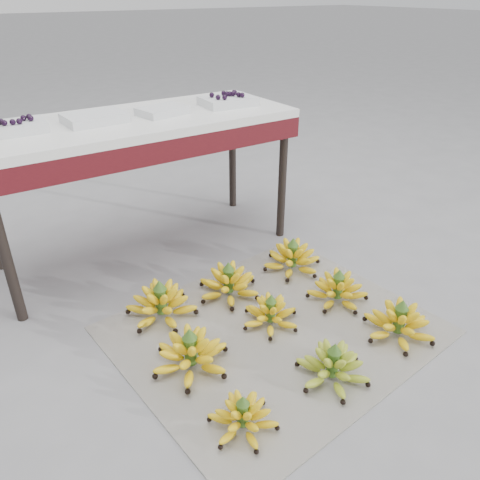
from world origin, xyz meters
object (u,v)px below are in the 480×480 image
bunch_mid_right (338,290)px  bunch_back_right (292,258)px  bunch_mid_center (271,314)px  vendor_table (137,134)px  bunch_mid_left (191,354)px  bunch_front_center (333,367)px  bunch_front_right (399,323)px  bunch_back_center (229,284)px  bunch_back_left (161,304)px  tray_right (163,111)px  tray_left (95,118)px  tray_far_right (228,101)px  bunch_front_left (243,417)px  tray_far_left (13,127)px  newspaper_mat (274,330)px

bunch_mid_right → bunch_back_right: bunch_back_right is taller
bunch_mid_center → vendor_table: (-0.17, 0.90, 0.60)m
bunch_mid_left → bunch_mid_center: size_ratio=1.28×
bunch_back_right → vendor_table: size_ratio=0.25×
bunch_front_center → bunch_mid_right: (0.36, 0.35, 0.00)m
bunch_front_right → bunch_back_center: 0.77m
bunch_front_center → bunch_mid_left: bearing=143.1°
bunch_back_left → tray_right: tray_right is taller
tray_left → vendor_table: bearing=-1.2°
bunch_back_left → tray_far_right: bearing=27.3°
bunch_mid_right → vendor_table: vendor_table is taller
bunch_front_right → tray_left: tray_left is taller
bunch_front_center → bunch_back_right: (0.37, 0.68, 0.01)m
bunch_back_right → tray_left: bearing=115.8°
bunch_front_right → vendor_table: (-0.57, 1.25, 0.59)m
bunch_front_left → bunch_front_right: (0.80, 0.03, 0.01)m
bunch_back_left → tray_left: 0.91m
bunch_mid_right → tray_far_right: size_ratio=1.03×
bunch_mid_center → tray_far_left: size_ratio=1.07×
bunch_mid_center → tray_right: (-0.03, 0.87, 0.70)m
bunch_front_right → tray_right: bearing=130.1°
bunch_back_left → bunch_front_center: bearing=-73.1°
newspaper_mat → tray_left: size_ratio=4.49×
tray_right → newspaper_mat: bearing=-88.4°
tray_right → tray_far_right: size_ratio=0.89×
bunch_front_right → tray_right: size_ratio=1.46×
tray_left → tray_far_right: bearing=-3.1°
tray_far_right → bunch_mid_right: bearing=-88.7°
bunch_mid_left → bunch_back_left: 0.35m
bunch_back_left → tray_left: (0.00, 0.59, 0.69)m
bunch_front_center → tray_far_right: (0.34, 1.25, 0.70)m
bunch_front_left → bunch_mid_center: 0.56m
bunch_mid_left → tray_right: tray_right is taller
bunch_back_center → vendor_table: vendor_table is taller
bunch_mid_left → bunch_back_left: bearing=97.8°
bunch_mid_center → vendor_table: vendor_table is taller
bunch_mid_left → bunch_mid_center: (0.41, 0.04, -0.01)m
bunch_back_left → bunch_back_center: bunch_back_left is taller
bunch_back_left → tray_left: tray_left is taller
newspaper_mat → bunch_back_left: bunch_back_left is taller
newspaper_mat → tray_far_right: 1.23m
bunch_back_right → tray_far_left: (-1.07, 0.63, 0.69)m
newspaper_mat → tray_far_right: size_ratio=4.37×
bunch_mid_left → tray_far_right: bearing=65.0°
bunch_front_left → tray_far_left: tray_far_left is taller
bunch_mid_center → tray_far_left: bearing=137.0°
bunch_front_left → bunch_mid_center: bearing=28.4°
bunch_front_left → bunch_mid_left: 0.34m
bunch_front_left → bunch_mid_right: bunch_mid_right is taller
bunch_mid_right → bunch_back_left: bearing=159.0°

